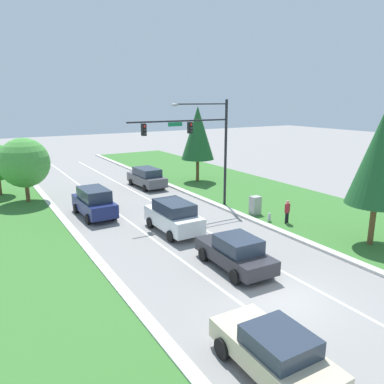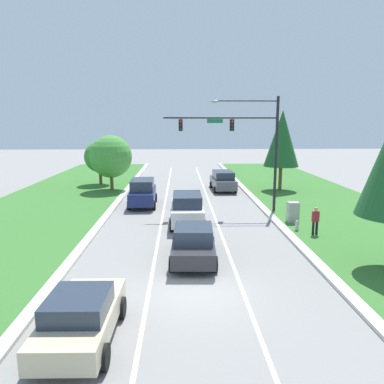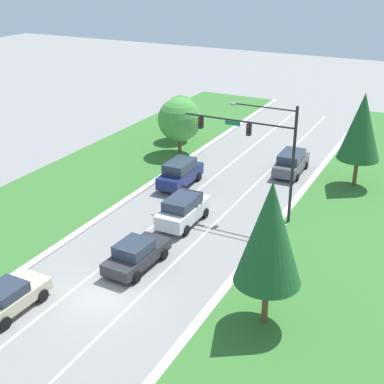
# 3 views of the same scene
# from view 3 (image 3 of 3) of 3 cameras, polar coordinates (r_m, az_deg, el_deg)

# --- Properties ---
(ground_plane) EXTENTS (160.00, 160.00, 0.00)m
(ground_plane) POSITION_cam_3_polar(r_m,az_deg,el_deg) (29.73, -9.53, -10.92)
(ground_plane) COLOR gray
(curb_strip_right) EXTENTS (0.50, 90.00, 0.15)m
(curb_strip_right) POSITION_cam_3_polar(r_m,az_deg,el_deg) (27.22, 0.42, -14.04)
(curb_strip_right) COLOR beige
(curb_strip_right) RESTS_ON ground_plane
(curb_strip_left) EXTENTS (0.50, 90.00, 0.15)m
(curb_strip_left) POSITION_cam_3_polar(r_m,az_deg,el_deg) (32.95, -17.59, -7.89)
(curb_strip_left) COLOR beige
(curb_strip_left) RESTS_ON ground_plane
(grass_verge_right) EXTENTS (10.00, 90.00, 0.08)m
(grass_verge_right) POSITION_cam_3_polar(r_m,az_deg,el_deg) (25.86, 11.36, -17.10)
(grass_verge_right) COLOR #38702D
(grass_verge_right) RESTS_ON ground_plane
(lane_stripe_inner_left) EXTENTS (0.14, 81.00, 0.01)m
(lane_stripe_inner_left) POSITION_cam_3_polar(r_m,az_deg,el_deg) (30.69, -12.30, -9.94)
(lane_stripe_inner_left) COLOR white
(lane_stripe_inner_left) RESTS_ON ground_plane
(lane_stripe_inner_right) EXTENTS (0.14, 81.00, 0.01)m
(lane_stripe_inner_right) POSITION_cam_3_polar(r_m,az_deg,el_deg) (28.85, -6.58, -11.93)
(lane_stripe_inner_right) COLOR white
(lane_stripe_inner_right) RESTS_ON ground_plane
(traffic_signal_mast) EXTENTS (8.03, 0.41, 8.19)m
(traffic_signal_mast) POSITION_cam_3_polar(r_m,az_deg,el_deg) (35.95, 7.40, 5.26)
(traffic_signal_mast) COLOR black
(traffic_signal_mast) RESTS_ON ground_plane
(champagne_sedan) EXTENTS (2.13, 4.33, 1.57)m
(champagne_sedan) POSITION_cam_3_polar(r_m,az_deg,el_deg) (29.41, -18.93, -10.56)
(champagne_sedan) COLOR beige
(champagne_sedan) RESTS_ON ground_plane
(white_suv) EXTENTS (2.14, 4.68, 2.02)m
(white_suv) POSITION_cam_3_polar(r_m,az_deg,el_deg) (36.25, -0.94, -1.90)
(white_suv) COLOR white
(white_suv) RESTS_ON ground_plane
(graphite_suv) EXTENTS (2.28, 4.99, 1.86)m
(graphite_suv) POSITION_cam_3_polar(r_m,az_deg,el_deg) (45.66, 10.53, 3.14)
(graphite_suv) COLOR #4C4C51
(graphite_suv) RESTS_ON ground_plane
(navy_suv) EXTENTS (2.18, 4.84, 2.09)m
(navy_suv) POSITION_cam_3_polar(r_m,az_deg,el_deg) (42.35, -1.28, 2.05)
(navy_suv) COLOR navy
(navy_suv) RESTS_ON ground_plane
(charcoal_sedan) EXTENTS (2.25, 4.71, 1.70)m
(charcoal_sedan) POSITION_cam_3_polar(r_m,az_deg,el_deg) (31.59, -5.97, -6.61)
(charcoal_sedan) COLOR #28282D
(charcoal_sedan) RESTS_ON ground_plane
(utility_cabinet) EXTENTS (0.70, 0.60, 1.39)m
(utility_cabinet) POSITION_cam_3_polar(r_m,az_deg,el_deg) (34.24, 9.29, -4.53)
(utility_cabinet) COLOR #9E9E99
(utility_cabinet) RESTS_ON ground_plane
(pedestrian) EXTENTS (0.44, 0.35, 1.69)m
(pedestrian) POSITION_cam_3_polar(r_m,az_deg,el_deg) (31.73, 8.55, -6.42)
(pedestrian) COLOR black
(pedestrian) RESTS_ON ground_plane
(fire_hydrant) EXTENTS (0.34, 0.20, 0.70)m
(fire_hydrant) POSITION_cam_3_polar(r_m,az_deg,el_deg) (32.95, 7.73, -6.34)
(fire_hydrant) COLOR #B7B7BC
(fire_hydrant) RESTS_ON ground_plane
(conifer_near_right_tree) EXTENTS (3.25, 3.25, 7.56)m
(conifer_near_right_tree) POSITION_cam_3_polar(r_m,az_deg,el_deg) (42.84, 17.63, 6.66)
(conifer_near_right_tree) COLOR brown
(conifer_near_right_tree) RESTS_ON ground_plane
(oak_near_left_tree) EXTENTS (3.15, 3.15, 4.50)m
(oak_near_left_tree) POSITION_cam_3_polar(r_m,az_deg,el_deg) (52.65, -1.19, 8.56)
(oak_near_left_tree) COLOR brown
(oak_near_left_tree) RESTS_ON ground_plane
(conifer_far_right_tree) EXTENTS (3.26, 3.26, 7.68)m
(conifer_far_right_tree) POSITION_cam_3_polar(r_m,az_deg,el_deg) (25.03, 8.30, -4.39)
(conifer_far_right_tree) COLOR brown
(conifer_far_right_tree) RESTS_ON ground_plane
(oak_far_left_tree) EXTENTS (3.96, 3.96, 5.26)m
(oak_far_left_tree) POSITION_cam_3_polar(r_m,az_deg,el_deg) (48.68, -1.34, 7.72)
(oak_far_left_tree) COLOR brown
(oak_far_left_tree) RESTS_ON ground_plane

